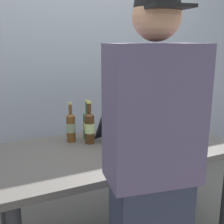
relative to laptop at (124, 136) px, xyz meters
The scene contains 7 objects.
desk 0.20m from the laptop, 145.27° to the right, with size 1.57×0.82×0.77m.
laptop is the anchor object (origin of this frame).
beer_bottle_brown 0.39m from the laptop, 155.13° to the left, with size 0.06×0.06×0.29m.
beer_bottle_dark 0.26m from the laptop, 162.81° to the left, with size 0.07×0.07×0.30m.
beer_bottle_green 0.28m from the laptop, 141.00° to the left, with size 0.06×0.06×0.29m.
person_figure 0.81m from the laptop, 109.70° to the right, with size 0.42×0.33×1.70m.
back_wall 0.98m from the laptop, 97.29° to the left, with size 6.00×0.10×2.60m, color #99A3AD.
Camera 1 is at (-0.82, -1.66, 1.49)m, focal length 45.86 mm.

